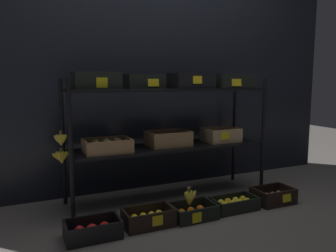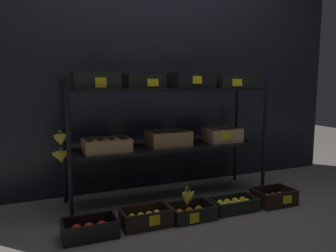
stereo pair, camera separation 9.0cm
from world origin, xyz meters
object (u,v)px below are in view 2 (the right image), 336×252
object	(u,v)px
display_rack	(166,114)
crate_ground_lemon	(146,219)
crate_ground_apple_red	(90,230)
crate_ground_tangerine	(191,213)
banana_bunch_loose	(188,197)
crate_ground_kiwi	(274,198)
crate_ground_right_lemon	(233,205)

from	to	relation	value
display_rack	crate_ground_lemon	size ratio (longest dim) A/B	5.16
crate_ground_apple_red	crate_ground_tangerine	bearing A→B (deg)	0.78
crate_ground_tangerine	banana_bunch_loose	size ratio (longest dim) A/B	2.39
crate_ground_apple_red	crate_ground_lemon	world-z (taller)	crate_ground_lemon
display_rack	crate_ground_lemon	distance (m)	0.89
display_rack	crate_ground_tangerine	bearing A→B (deg)	-88.68
banana_bunch_loose	crate_ground_tangerine	bearing A→B (deg)	12.66
banana_bunch_loose	crate_ground_kiwi	bearing A→B (deg)	0.74
crate_ground_lemon	crate_ground_kiwi	world-z (taller)	crate_ground_kiwi
crate_ground_apple_red	crate_ground_tangerine	size ratio (longest dim) A/B	1.09
crate_ground_apple_red	crate_ground_right_lemon	size ratio (longest dim) A/B	0.98
crate_ground_kiwi	banana_bunch_loose	xyz separation A→B (m)	(-0.80, -0.01, 0.12)
crate_ground_right_lemon	banana_bunch_loose	xyz separation A→B (m)	(-0.41, -0.02, 0.12)
crate_ground_tangerine	crate_ground_lemon	bearing A→B (deg)	178.46
display_rack	banana_bunch_loose	world-z (taller)	display_rack
crate_ground_lemon	crate_ground_kiwi	distance (m)	1.11
crate_ground_kiwi	banana_bunch_loose	distance (m)	0.81
crate_ground_tangerine	crate_ground_right_lemon	distance (m)	0.37
crate_ground_tangerine	banana_bunch_loose	distance (m)	0.13
crate_ground_right_lemon	crate_ground_lemon	bearing A→B (deg)	179.87
display_rack	banana_bunch_loose	distance (m)	0.74
display_rack	crate_ground_tangerine	xyz separation A→B (m)	(0.01, -0.46, -0.69)
crate_ground_apple_red	crate_ground_lemon	xyz separation A→B (m)	(0.39, 0.02, 0.00)
banana_bunch_loose	crate_ground_apple_red	bearing A→B (deg)	-179.82
crate_ground_apple_red	crate_ground_kiwi	xyz separation A→B (m)	(1.51, 0.01, 0.00)
crate_ground_tangerine	crate_ground_apple_red	bearing A→B (deg)	-179.22
crate_ground_apple_red	crate_ground_kiwi	size ratio (longest dim) A/B	1.09
crate_ground_apple_red	crate_ground_lemon	size ratio (longest dim) A/B	1.02
crate_ground_apple_red	crate_ground_lemon	bearing A→B (deg)	2.86
display_rack	crate_ground_kiwi	distance (m)	1.13
crate_ground_apple_red	crate_ground_right_lemon	distance (m)	1.12
crate_ground_lemon	banana_bunch_loose	bearing A→B (deg)	-3.17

